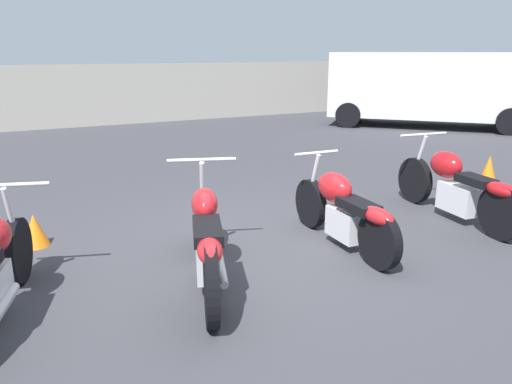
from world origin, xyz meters
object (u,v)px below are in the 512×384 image
at_px(parked_van, 428,86).
at_px(traffic_cone_near, 489,169).
at_px(motorcycle_slot_2, 343,210).
at_px(traffic_cone_far, 35,230).
at_px(motorcycle_slot_3, 456,186).
at_px(motorcycle_slot_1, 207,240).

xyz_separation_m(parked_van, traffic_cone_near, (-3.82, -5.17, -0.92)).
distance_m(motorcycle_slot_2, parked_van, 9.91).
bearing_deg(motorcycle_slot_2, traffic_cone_far, 155.98).
height_order(motorcycle_slot_3, parked_van, parked_van).
bearing_deg(traffic_cone_near, parked_van, 53.52).
xyz_separation_m(motorcycle_slot_3, traffic_cone_near, (1.96, 1.05, -0.21)).
xyz_separation_m(motorcycle_slot_1, motorcycle_slot_2, (1.68, 0.19, -0.02)).
bearing_deg(traffic_cone_far, parked_van, 23.99).
height_order(motorcycle_slot_2, motorcycle_slot_3, motorcycle_slot_3).
distance_m(motorcycle_slot_2, traffic_cone_far, 3.42).
height_order(motorcycle_slot_2, traffic_cone_near, motorcycle_slot_2).
height_order(motorcycle_slot_2, parked_van, parked_van).
distance_m(motorcycle_slot_1, parked_van, 11.36).
relative_size(motorcycle_slot_1, traffic_cone_near, 4.65).
height_order(traffic_cone_near, traffic_cone_far, traffic_cone_near).
xyz_separation_m(motorcycle_slot_1, parked_van, (9.30, 6.50, 0.71)).
relative_size(motorcycle_slot_2, parked_van, 0.38).
distance_m(motorcycle_slot_3, traffic_cone_far, 5.09).
xyz_separation_m(motorcycle_slot_3, parked_van, (5.78, 6.22, 0.71)).
distance_m(motorcycle_slot_1, motorcycle_slot_3, 3.52).
height_order(motorcycle_slot_3, traffic_cone_near, motorcycle_slot_3).
relative_size(motorcycle_slot_3, traffic_cone_near, 4.81).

